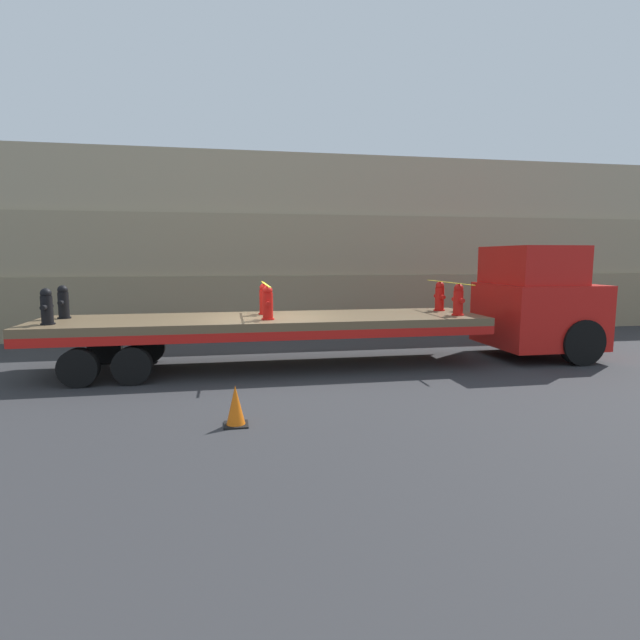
% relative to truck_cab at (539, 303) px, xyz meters
% --- Properties ---
extents(ground_plane, '(120.00, 120.00, 0.00)m').
position_rel_truck_cab_xyz_m(ground_plane, '(-7.33, 0.00, -1.47)').
color(ground_plane, '#2D2D30').
extents(rock_cliff, '(60.00, 3.30, 6.19)m').
position_rel_truck_cab_xyz_m(rock_cliff, '(-7.33, 6.44, 1.62)').
color(rock_cliff, gray).
rests_on(rock_cliff, ground_plane).
extents(truck_cab, '(2.60, 2.69, 2.97)m').
position_rel_truck_cab_xyz_m(truck_cab, '(0.00, 0.00, 0.00)').
color(truck_cab, red).
rests_on(truck_cab, ground_plane).
extents(flatbed_trailer, '(10.63, 2.62, 1.25)m').
position_rel_truck_cab_xyz_m(flatbed_trailer, '(-7.77, 0.00, -0.43)').
color(flatbed_trailer, brown).
rests_on(flatbed_trailer, ground_plane).
extents(fire_hydrant_black_near_0, '(0.30, 0.53, 0.78)m').
position_rel_truck_cab_xyz_m(fire_hydrant_black_near_0, '(-12.04, -0.55, 0.15)').
color(fire_hydrant_black_near_0, black).
rests_on(fire_hydrant_black_near_0, flatbed_trailer).
extents(fire_hydrant_black_far_0, '(0.30, 0.53, 0.78)m').
position_rel_truck_cab_xyz_m(fire_hydrant_black_far_0, '(-12.04, 0.55, 0.15)').
color(fire_hydrant_black_far_0, black).
rests_on(fire_hydrant_black_far_0, flatbed_trailer).
extents(fire_hydrant_red_near_1, '(0.30, 0.53, 0.78)m').
position_rel_truck_cab_xyz_m(fire_hydrant_red_near_1, '(-7.33, -0.55, 0.15)').
color(fire_hydrant_red_near_1, red).
rests_on(fire_hydrant_red_near_1, flatbed_trailer).
extents(fire_hydrant_red_far_1, '(0.30, 0.53, 0.78)m').
position_rel_truck_cab_xyz_m(fire_hydrant_red_far_1, '(-7.33, 0.55, 0.15)').
color(fire_hydrant_red_far_1, red).
rests_on(fire_hydrant_red_far_1, flatbed_trailer).
extents(fire_hydrant_red_near_2, '(0.30, 0.53, 0.78)m').
position_rel_truck_cab_xyz_m(fire_hydrant_red_near_2, '(-2.62, -0.55, 0.15)').
color(fire_hydrant_red_near_2, red).
rests_on(fire_hydrant_red_near_2, flatbed_trailer).
extents(fire_hydrant_red_far_2, '(0.30, 0.53, 0.78)m').
position_rel_truck_cab_xyz_m(fire_hydrant_red_far_2, '(-2.62, 0.55, 0.15)').
color(fire_hydrant_red_far_2, red).
rests_on(fire_hydrant_red_far_2, flatbed_trailer).
extents(cargo_strap_rear, '(0.05, 2.72, 0.01)m').
position_rel_truck_cab_xyz_m(cargo_strap_rear, '(-7.33, 0.00, 0.56)').
color(cargo_strap_rear, yellow).
rests_on(cargo_strap_rear, fire_hydrant_red_near_1).
extents(cargo_strap_middle, '(0.05, 2.72, 0.01)m').
position_rel_truck_cab_xyz_m(cargo_strap_middle, '(-2.62, 0.00, 0.56)').
color(cargo_strap_middle, yellow).
rests_on(cargo_strap_middle, fire_hydrant_red_near_2).
extents(traffic_cone, '(0.39, 0.39, 0.66)m').
position_rel_truck_cab_xyz_m(traffic_cone, '(-8.15, -4.19, -1.15)').
color(traffic_cone, black).
rests_on(traffic_cone, ground_plane).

